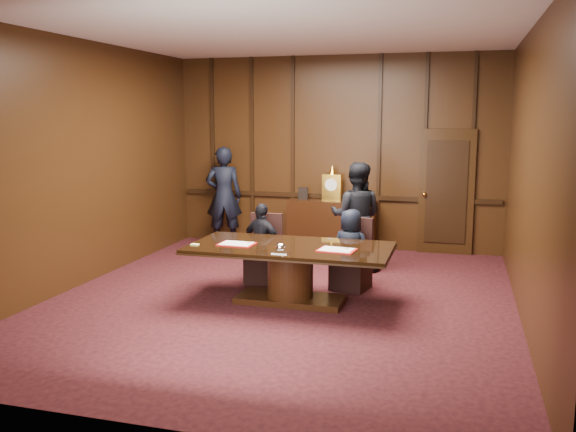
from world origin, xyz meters
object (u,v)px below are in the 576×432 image
at_px(sideboard, 332,223).
at_px(signatory_right, 350,250).
at_px(conference_table, 290,264).
at_px(signatory_left, 262,244).
at_px(witness_right, 356,216).
at_px(witness_left, 224,196).

relative_size(sideboard, signatory_right, 1.39).
height_order(conference_table, signatory_right, signatory_right).
height_order(signatory_left, witness_right, witness_right).
bearing_deg(signatory_right, witness_right, -70.44).
relative_size(signatory_left, signatory_right, 1.02).
distance_m(sideboard, witness_right, 1.57).
bearing_deg(signatory_left, witness_right, -117.21).
relative_size(sideboard, witness_left, 0.86).
xyz_separation_m(signatory_left, witness_left, (-1.54, 2.37, 0.34)).
bearing_deg(sideboard, signatory_right, -72.57).
bearing_deg(signatory_right, signatory_left, 13.67).
relative_size(sideboard, conference_table, 0.61).
bearing_deg(witness_right, sideboard, -64.30).
bearing_deg(witness_right, signatory_left, 43.96).
height_order(sideboard, signatory_right, sideboard).
bearing_deg(witness_left, signatory_left, 107.66).
xyz_separation_m(conference_table, signatory_left, (-0.65, 0.80, 0.08)).
relative_size(sideboard, witness_right, 0.93).
height_order(signatory_left, witness_left, witness_left).
bearing_deg(signatory_left, witness_left, -38.66).
bearing_deg(sideboard, signatory_left, -101.35).
relative_size(conference_table, witness_left, 1.41).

